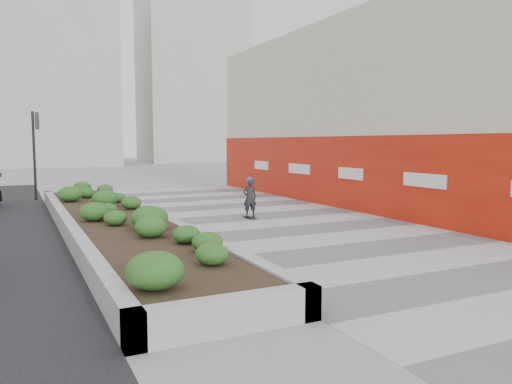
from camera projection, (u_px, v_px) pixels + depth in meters
ground at (422, 265)px, 11.24m from camera, size 160.00×160.00×0.00m
walkway at (343, 241)px, 13.92m from camera, size 8.00×36.00×0.01m
building at (394, 114)px, 21.91m from camera, size 6.04×24.08×8.00m
planter at (115, 220)px, 15.07m from camera, size 3.00×18.00×0.90m
traffic_signal_near at (35, 142)px, 23.48m from camera, size 0.33×0.28×4.20m
distant_bldg_north_l at (41, 79)px, 57.30m from camera, size 16.00×12.00×20.00m
distant_bldg_north_r at (192, 76)px, 70.27m from camera, size 14.00×10.00×24.00m
manhole_cover at (357, 239)px, 14.14m from camera, size 0.44×0.44×0.01m
skateboarder at (250, 198)px, 17.87m from camera, size 0.55×0.74×1.52m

